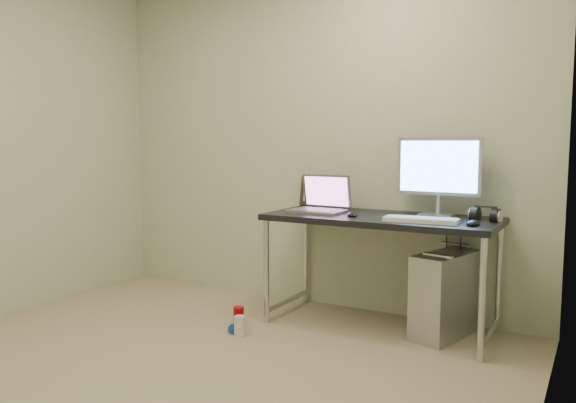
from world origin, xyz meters
The scene contains 18 objects.
floor centered at (0.00, 0.00, 0.00)m, with size 3.50×3.50×0.00m, color tan.
wall_back centered at (0.00, 1.75, 1.25)m, with size 3.50×0.02×2.50m, color beige.
wall_right centered at (1.75, 0.00, 1.25)m, with size 0.02×3.50×2.50m, color beige.
desk centered at (0.68, 1.42, 0.67)m, with size 1.49×0.65×0.75m.
tower_computer centered at (1.11, 1.47, 0.27)m, with size 0.35×0.56×0.57m.
cable_a centered at (1.06, 1.70, 0.40)m, with size 0.01×0.01×0.70m, color black.
cable_b centered at (1.15, 1.68, 0.38)m, with size 0.01×0.01×0.72m, color black.
can_red centered at (-0.14, 0.98, 0.06)m, with size 0.07×0.07×0.13m, color #AB030C.
can_white centered at (-0.03, 0.82, 0.06)m, with size 0.07×0.07×0.13m, color silver.
can_blue centered at (-0.09, 0.88, 0.03)m, with size 0.07×0.07×0.12m, color #12499F.
laptop centered at (0.24, 1.43, 0.81)m, with size 0.37×0.31×0.25m.
monitor centered at (1.01, 1.60, 1.05)m, with size 0.55×0.16×0.51m.
keyboard centered at (1.00, 1.26, 0.76)m, with size 0.44×0.14×0.03m, color white.
mouse_right centered at (1.30, 1.28, 0.77)m, with size 0.08×0.12×0.04m, color black.
mouse_left centered at (0.53, 1.30, 0.77)m, with size 0.07×0.10×0.04m, color black.
headphones centered at (1.32, 1.51, 0.78)m, with size 0.19×0.11×0.12m.
picture_frame centered at (0.07, 1.73, 0.86)m, with size 0.28×0.03×0.22m, color black.
webcam centered at (0.25, 1.72, 0.84)m, with size 0.05×0.04×0.13m.
Camera 1 is at (1.95, -2.04, 1.23)m, focal length 35.00 mm.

